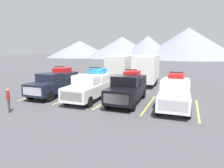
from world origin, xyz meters
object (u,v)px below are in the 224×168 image
(camper_trailer_b, at_px, (147,68))
(pickup_truck_c, at_px, (128,88))
(pickup_truck_a, at_px, (55,82))
(person_a, at_px, (8,99))
(pickup_truck_d, at_px, (175,92))
(camper_trailer_a, at_px, (122,67))
(pickup_truck_b, at_px, (91,85))

(camper_trailer_b, bearing_deg, pickup_truck_c, -88.68)
(pickup_truck_a, relative_size, person_a, 3.35)
(pickup_truck_c, height_order, pickup_truck_d, pickup_truck_c)
(pickup_truck_c, distance_m, pickup_truck_d, 3.54)
(pickup_truck_d, distance_m, person_a, 11.29)
(pickup_truck_d, xyz_separation_m, camper_trailer_a, (-7.00, 9.32, 0.79))
(pickup_truck_a, height_order, person_a, pickup_truck_a)
(pickup_truck_d, relative_size, camper_trailer_b, 0.72)
(camper_trailer_a, bearing_deg, person_a, -102.03)
(person_a, bearing_deg, pickup_truck_b, 57.18)
(pickup_truck_b, bearing_deg, person_a, -122.82)
(pickup_truck_b, height_order, camper_trailer_a, camper_trailer_a)
(pickup_truck_b, xyz_separation_m, camper_trailer_b, (2.98, 8.46, 0.80))
(pickup_truck_a, height_order, pickup_truck_b, pickup_truck_b)
(pickup_truck_d, height_order, person_a, pickup_truck_d)
(camper_trailer_b, bearing_deg, pickup_truck_a, -128.17)
(pickup_truck_d, xyz_separation_m, person_a, (-10.07, -5.10, -0.20))
(pickup_truck_a, bearing_deg, person_a, -86.74)
(pickup_truck_b, distance_m, camper_trailer_a, 9.24)
(camper_trailer_a, relative_size, camper_trailer_b, 1.09)
(pickup_truck_c, height_order, camper_trailer_a, camper_trailer_a)
(pickup_truck_b, xyz_separation_m, pickup_truck_c, (3.17, 0.13, 0.00))
(pickup_truck_c, xyz_separation_m, person_a, (-6.54, -5.34, -0.24))
(camper_trailer_a, bearing_deg, camper_trailer_b, -12.73)
(pickup_truck_a, relative_size, pickup_truck_b, 0.92)
(camper_trailer_a, xyz_separation_m, camper_trailer_b, (3.27, -0.74, 0.04))
(pickup_truck_a, distance_m, camper_trailer_a, 9.82)
(pickup_truck_b, distance_m, camper_trailer_b, 9.01)
(pickup_truck_a, height_order, pickup_truck_c, pickup_truck_a)
(pickup_truck_c, distance_m, camper_trailer_b, 8.38)
(pickup_truck_c, xyz_separation_m, pickup_truck_d, (3.54, -0.25, -0.04))
(camper_trailer_a, height_order, person_a, camper_trailer_a)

